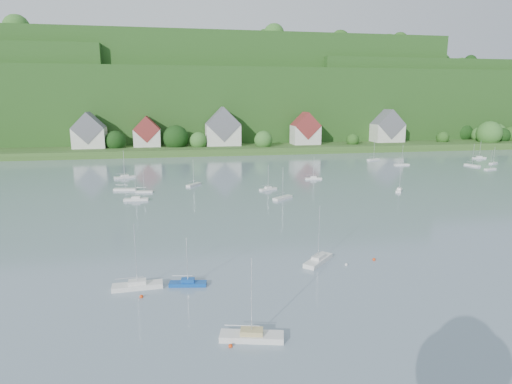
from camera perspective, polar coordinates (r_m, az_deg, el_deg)
far_shore_strip at (r=219.71m, az=-6.00°, el=6.05°), size 600.00×60.00×3.00m
forested_ridge at (r=286.98m, az=-7.14°, el=11.68°), size 620.00×181.22×69.89m
village_building_0 at (r=208.85m, az=-21.08°, el=7.22°), size 14.00×10.40×16.00m
village_building_1 at (r=207.84m, az=-14.13°, el=7.42°), size 12.00×9.36×14.00m
village_building_2 at (r=207.52m, az=-4.39°, el=8.16°), size 16.00×11.44×18.00m
village_building_3 at (r=213.64m, az=6.51°, el=8.00°), size 13.00×10.40×15.50m
village_building_4 at (r=234.32m, az=16.91°, el=7.95°), size 15.00×10.40×16.50m
near_sailboat_0 at (r=59.82m, az=-15.34°, el=-11.73°), size 6.53×2.17×8.69m
near_sailboat_1 at (r=59.28m, az=-8.96°, el=-11.72°), size 5.06×2.16×6.62m
near_sailboat_2 at (r=46.75m, az=-0.57°, el=-18.37°), size 6.80×3.32×8.85m
near_sailboat_3 at (r=66.91m, az=8.18°, el=-8.81°), size 5.88×5.98×8.85m
mooring_buoy_0 at (r=45.89m, az=-3.37°, el=-19.70°), size 0.44×0.44×0.44m
mooring_buoy_1 at (r=66.68m, az=11.79°, el=-9.44°), size 0.46×0.46×0.46m
mooring_buoy_3 at (r=69.69m, az=15.26°, el=-8.66°), size 0.49×0.49×0.49m
mooring_buoy_5 at (r=57.32m, az=-14.85°, el=-13.28°), size 0.49×0.49×0.49m
far_sailboat_cluster at (r=138.30m, az=3.81°, el=2.11°), size 192.47×66.22×8.71m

